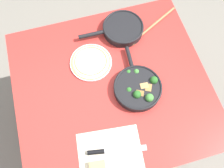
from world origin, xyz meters
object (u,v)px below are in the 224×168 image
(skillet_broccoli, at_px, (138,88))
(dinner_plate_stack, at_px, (91,62))
(cheese_block, at_px, (98,167))
(skillet_eggs, at_px, (122,29))
(wooden_spoon, at_px, (147,30))
(grater_knife, at_px, (109,151))

(skillet_broccoli, height_order, dinner_plate_stack, skillet_broccoli)
(skillet_broccoli, height_order, cheese_block, skillet_broccoli)
(skillet_eggs, distance_m, cheese_block, 0.82)
(skillet_eggs, relative_size, dinner_plate_stack, 1.64)
(skillet_broccoli, distance_m, cheese_block, 0.47)
(skillet_broccoli, xyz_separation_m, dinner_plate_stack, (0.21, -0.24, -0.02))
(skillet_broccoli, xyz_separation_m, skillet_eggs, (-0.03, -0.40, -0.00))
(skillet_broccoli, bearing_deg, dinner_plate_stack, 45.86)
(skillet_broccoli, relative_size, dinner_plate_stack, 1.62)
(dinner_plate_stack, bearing_deg, cheese_block, 79.50)
(skillet_eggs, distance_m, dinner_plate_stack, 0.29)
(cheese_block, bearing_deg, wooden_spoon, -125.35)
(cheese_block, xyz_separation_m, dinner_plate_stack, (-0.11, -0.58, -0.01))
(skillet_broccoli, relative_size, skillet_eggs, 0.99)
(cheese_block, relative_size, dinner_plate_stack, 0.34)
(skillet_broccoli, xyz_separation_m, wooden_spoon, (-0.18, -0.36, -0.02))
(dinner_plate_stack, bearing_deg, wooden_spoon, -162.32)
(wooden_spoon, distance_m, cheese_block, 0.86)
(cheese_block, bearing_deg, skillet_broccoli, -132.99)
(wooden_spoon, xyz_separation_m, cheese_block, (0.50, 0.70, 0.01))
(wooden_spoon, relative_size, cheese_block, 4.54)
(grater_knife, relative_size, dinner_plate_stack, 1.23)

